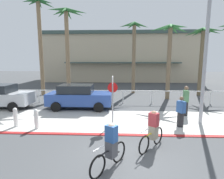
# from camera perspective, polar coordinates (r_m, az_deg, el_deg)

# --- Properties ---
(ground_plane) EXTENTS (80.00, 80.00, 0.00)m
(ground_plane) POSITION_cam_1_polar(r_m,az_deg,el_deg) (16.15, 3.33, -3.02)
(ground_plane) COLOR #424447
(sidewalk_strip) EXTENTS (44.00, 4.00, 0.02)m
(sidewalk_strip) POSITION_cam_1_polar(r_m,az_deg,el_deg) (10.55, 3.77, -9.57)
(sidewalk_strip) COLOR beige
(sidewalk_strip) RESTS_ON ground
(curb_paint) EXTENTS (44.00, 0.24, 0.03)m
(curb_paint) POSITION_cam_1_polar(r_m,az_deg,el_deg) (8.68, 4.07, -13.76)
(curb_paint) COLOR maroon
(curb_paint) RESTS_ON ground
(building_backdrop) EXTENTS (24.61, 11.21, 7.67)m
(building_backdrop) POSITION_cam_1_polar(r_m,az_deg,el_deg) (32.70, 3.13, 9.90)
(building_backdrop) COLOR #BCAD8E
(building_backdrop) RESTS_ON ground
(rail_fence) EXTENTS (27.06, 0.08, 1.04)m
(rail_fence) POSITION_cam_1_polar(r_m,az_deg,el_deg) (14.52, 3.44, -1.02)
(rail_fence) COLOR white
(rail_fence) RESTS_ON ground
(stop_sign_bike_lane) EXTENTS (0.52, 0.56, 2.56)m
(stop_sign_bike_lane) POSITION_cam_1_polar(r_m,az_deg,el_deg) (9.55, 0.19, -1.19)
(stop_sign_bike_lane) COLOR gray
(stop_sign_bike_lane) RESTS_ON ground
(bollard_0) EXTENTS (0.20, 0.20, 1.00)m
(bollard_0) POSITION_cam_1_polar(r_m,az_deg,el_deg) (10.69, -27.63, -7.52)
(bollard_0) COLOR white
(bollard_0) RESTS_ON ground
(bollard_2) EXTENTS (0.20, 0.20, 1.00)m
(bollard_2) POSITION_cam_1_polar(r_m,az_deg,el_deg) (9.93, -22.32, -8.39)
(bollard_2) COLOR white
(bollard_2) RESTS_ON ground
(streetlight_curb) EXTENTS (0.24, 2.54, 7.50)m
(streetlight_curb) POSITION_cam_1_polar(r_m,az_deg,el_deg) (10.49, 27.67, 12.97)
(streetlight_curb) COLOR #9EA0A5
(streetlight_curb) RESTS_ON ground
(palm_tree_0) EXTENTS (2.67, 3.43, 8.96)m
(palm_tree_0) POSITION_cam_1_polar(r_m,az_deg,el_deg) (19.37, -21.41, 17.73)
(palm_tree_0) COLOR #846B4C
(palm_tree_0) RESTS_ON ground
(palm_tree_1) EXTENTS (3.23, 3.35, 7.91)m
(palm_tree_1) POSITION_cam_1_polar(r_m,az_deg,el_deg) (17.71, -13.62, 17.35)
(palm_tree_1) COLOR #846B4C
(palm_tree_1) RESTS_ON ground
(palm_tree_2) EXTENTS (2.95, 2.96, 7.13)m
(palm_tree_2) POSITION_cam_1_polar(r_m,az_deg,el_deg) (19.14, 6.84, 14.33)
(palm_tree_2) COLOR #756047
(palm_tree_2) RESTS_ON ground
(palm_tree_3) EXTENTS (3.19, 3.22, 6.34)m
(palm_tree_3) POSITION_cam_1_polar(r_m,az_deg,el_deg) (16.72, 17.42, 13.54)
(palm_tree_3) COLOR #756047
(palm_tree_3) RESTS_ON ground
(palm_tree_4) EXTENTS (3.15, 3.41, 6.36)m
(palm_tree_4) POSITION_cam_1_polar(r_m,az_deg,el_deg) (19.60, 26.18, 12.41)
(palm_tree_4) COLOR brown
(palm_tree_4) RESTS_ON ground
(car_blue_1) EXTENTS (4.40, 2.02, 1.69)m
(car_blue_1) POSITION_cam_1_polar(r_m,az_deg,el_deg) (13.10, -10.11, -2.11)
(car_blue_1) COLOR #284793
(car_blue_1) RESTS_ON ground
(cyclist_yellow_0) EXTENTS (1.17, 1.47, 1.50)m
(cyclist_yellow_0) POSITION_cam_1_polar(r_m,az_deg,el_deg) (7.45, 12.46, -12.28)
(cyclist_yellow_0) COLOR black
(cyclist_yellow_0) RESTS_ON ground
(cyclist_black_1) EXTENTS (1.06, 1.55, 1.50)m
(cyclist_black_1) POSITION_cam_1_polar(r_m,az_deg,el_deg) (6.04, -0.47, -17.34)
(cyclist_black_1) COLOR black
(cyclist_black_1) RESTS_ON ground
(pedestrian_0) EXTENTS (0.43, 0.47, 1.58)m
(pedestrian_0) POSITION_cam_1_polar(r_m,az_deg,el_deg) (10.04, 20.45, -6.85)
(pedestrian_0) COLOR #232326
(pedestrian_0) RESTS_ON ground
(pedestrian_1) EXTENTS (0.34, 0.42, 1.84)m
(pedestrian_1) POSITION_cam_1_polar(r_m,az_deg,el_deg) (12.09, 21.75, -3.61)
(pedestrian_1) COLOR #232326
(pedestrian_1) RESTS_ON ground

